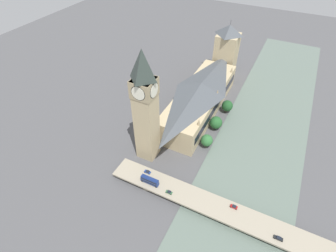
{
  "coord_description": "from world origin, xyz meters",
  "views": [
    {
      "loc": [
        -36.06,
        156.18,
        134.11
      ],
      "look_at": [
        22.65,
        38.6,
        17.34
      ],
      "focal_mm": 28.0,
      "sensor_mm": 36.0,
      "label": 1
    }
  ],
  "objects_px": {
    "parliament_hall": "(200,97)",
    "car_northbound_mid": "(278,238)",
    "car_northbound_tail": "(234,207)",
    "clock_tower": "(145,106)",
    "double_decker_bus_lead": "(150,180)",
    "car_southbound_lead": "(148,172)",
    "victoria_tower": "(226,51)",
    "road_bridge": "(236,216)",
    "car_northbound_lead": "(169,192)"
  },
  "relations": [
    {
      "from": "parliament_hall",
      "to": "car_southbound_lead",
      "type": "relative_size",
      "value": 24.89
    },
    {
      "from": "car_northbound_tail",
      "to": "car_northbound_mid",
      "type": "bearing_deg",
      "value": 163.68
    },
    {
      "from": "road_bridge",
      "to": "car_northbound_mid",
      "type": "height_order",
      "value": "car_northbound_mid"
    },
    {
      "from": "clock_tower",
      "to": "car_southbound_lead",
      "type": "bearing_deg",
      "value": 118.18
    },
    {
      "from": "car_northbound_mid",
      "to": "car_northbound_tail",
      "type": "height_order",
      "value": "car_northbound_tail"
    },
    {
      "from": "parliament_hall",
      "to": "car_northbound_tail",
      "type": "distance_m",
      "value": 93.51
    },
    {
      "from": "victoria_tower",
      "to": "car_northbound_lead",
      "type": "height_order",
      "value": "victoria_tower"
    },
    {
      "from": "road_bridge",
      "to": "car_southbound_lead",
      "type": "height_order",
      "value": "car_southbound_lead"
    },
    {
      "from": "road_bridge",
      "to": "car_southbound_lead",
      "type": "distance_m",
      "value": 57.32
    },
    {
      "from": "clock_tower",
      "to": "car_northbound_tail",
      "type": "relative_size",
      "value": 19.43
    },
    {
      "from": "victoria_tower",
      "to": "car_southbound_lead",
      "type": "distance_m",
      "value": 143.81
    },
    {
      "from": "clock_tower",
      "to": "car_southbound_lead",
      "type": "height_order",
      "value": "clock_tower"
    },
    {
      "from": "victoria_tower",
      "to": "car_northbound_lead",
      "type": "distance_m",
      "value": 151.66
    },
    {
      "from": "car_northbound_mid",
      "to": "car_southbound_lead",
      "type": "xyz_separation_m",
      "value": [
        79.58,
        -6.98,
        -0.01
      ]
    },
    {
      "from": "car_northbound_lead",
      "to": "parliament_hall",
      "type": "bearing_deg",
      "value": -80.18
    },
    {
      "from": "car_northbound_lead",
      "to": "car_northbound_tail",
      "type": "height_order",
      "value": "car_northbound_tail"
    },
    {
      "from": "car_northbound_mid",
      "to": "car_northbound_tail",
      "type": "xyz_separation_m",
      "value": [
        24.86,
        -7.28,
        -0.01
      ]
    },
    {
      "from": "car_northbound_lead",
      "to": "victoria_tower",
      "type": "bearing_deg",
      "value": -84.33
    },
    {
      "from": "victoria_tower",
      "to": "car_northbound_lead",
      "type": "relative_size",
      "value": 13.81
    },
    {
      "from": "victoria_tower",
      "to": "car_southbound_lead",
      "type": "bearing_deg",
      "value": 88.53
    },
    {
      "from": "road_bridge",
      "to": "car_northbound_mid",
      "type": "relative_size",
      "value": 34.4
    },
    {
      "from": "car_northbound_lead",
      "to": "car_northbound_tail",
      "type": "distance_m",
      "value": 36.99
    },
    {
      "from": "clock_tower",
      "to": "car_northbound_lead",
      "type": "distance_m",
      "value": 52.01
    },
    {
      "from": "double_decker_bus_lead",
      "to": "car_southbound_lead",
      "type": "xyz_separation_m",
      "value": [
        5.23,
        -6.25,
        -1.91
      ]
    },
    {
      "from": "clock_tower",
      "to": "road_bridge",
      "type": "distance_m",
      "value": 79.43
    },
    {
      "from": "victoria_tower",
      "to": "car_northbound_mid",
      "type": "xyz_separation_m",
      "value": [
        -75.92,
        149.42,
        -19.47
      ]
    },
    {
      "from": "clock_tower",
      "to": "victoria_tower",
      "type": "relative_size",
      "value": 1.45
    },
    {
      "from": "parliament_hall",
      "to": "double_decker_bus_lead",
      "type": "relative_size",
      "value": 8.9
    },
    {
      "from": "parliament_hall",
      "to": "car_northbound_mid",
      "type": "distance_m",
      "value": 114.39
    },
    {
      "from": "clock_tower",
      "to": "car_northbound_mid",
      "type": "relative_size",
      "value": 17.31
    },
    {
      "from": "clock_tower",
      "to": "car_southbound_lead",
      "type": "distance_m",
      "value": 41.21
    },
    {
      "from": "parliament_hall",
      "to": "car_northbound_tail",
      "type": "relative_size",
      "value": 25.56
    },
    {
      "from": "road_bridge",
      "to": "clock_tower",
      "type": "bearing_deg",
      "value": -17.66
    },
    {
      "from": "car_northbound_tail",
      "to": "clock_tower",
      "type": "bearing_deg",
      "value": -15.21
    },
    {
      "from": "victoria_tower",
      "to": "double_decker_bus_lead",
      "type": "bearing_deg",
      "value": 90.61
    },
    {
      "from": "clock_tower",
      "to": "car_northbound_mid",
      "type": "height_order",
      "value": "clock_tower"
    },
    {
      "from": "clock_tower",
      "to": "victoria_tower",
      "type": "distance_m",
      "value": 126.44
    },
    {
      "from": "clock_tower",
      "to": "double_decker_bus_lead",
      "type": "relative_size",
      "value": 6.77
    },
    {
      "from": "victoria_tower",
      "to": "car_northbound_mid",
      "type": "relative_size",
      "value": 11.98
    },
    {
      "from": "car_northbound_tail",
      "to": "car_southbound_lead",
      "type": "distance_m",
      "value": 54.72
    },
    {
      "from": "clock_tower",
      "to": "car_northbound_tail",
      "type": "distance_m",
      "value": 75.65
    },
    {
      "from": "victoria_tower",
      "to": "clock_tower",
      "type": "bearing_deg",
      "value": 83.96
    },
    {
      "from": "clock_tower",
      "to": "road_bridge",
      "type": "bearing_deg",
      "value": 162.34
    },
    {
      "from": "clock_tower",
      "to": "double_decker_bus_lead",
      "type": "distance_m",
      "value": 44.18
    },
    {
      "from": "road_bridge",
      "to": "car_northbound_mid",
      "type": "bearing_deg",
      "value": 171.08
    },
    {
      "from": "parliament_hall",
      "to": "car_northbound_tail",
      "type": "height_order",
      "value": "parliament_hall"
    },
    {
      "from": "parliament_hall",
      "to": "victoria_tower",
      "type": "height_order",
      "value": "victoria_tower"
    },
    {
      "from": "parliament_hall",
      "to": "clock_tower",
      "type": "xyz_separation_m",
      "value": [
        13.24,
        60.5,
        28.02
      ]
    },
    {
      "from": "victoria_tower",
      "to": "car_northbound_tail",
      "type": "distance_m",
      "value": 152.28
    },
    {
      "from": "parliament_hall",
      "to": "car_northbound_mid",
      "type": "height_order",
      "value": "parliament_hall"
    }
  ]
}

